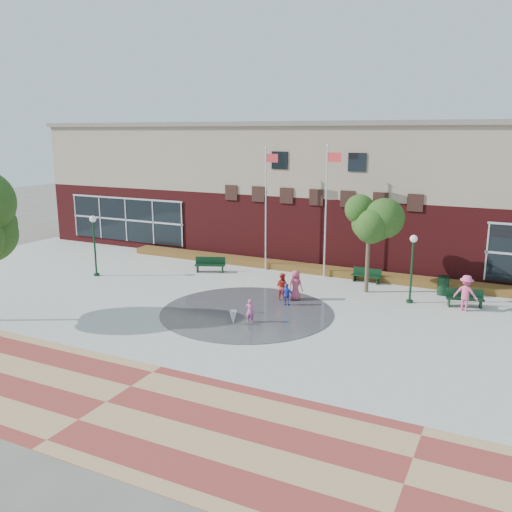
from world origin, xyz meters
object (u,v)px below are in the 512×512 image
at_px(trash_can, 443,285).
at_px(bench_left, 210,268).
at_px(flagpole_right, 327,205).
at_px(flagpole_left, 266,203).
at_px(child_splash, 250,311).

bearing_deg(trash_can, bench_left, -174.26).
height_order(flagpole_right, bench_left, flagpole_right).
xyz_separation_m(flagpole_right, trash_can, (6.86, -0.59, -3.86)).
relative_size(bench_left, trash_can, 1.86).
relative_size(flagpole_left, bench_left, 3.97).
height_order(flagpole_right, trash_can, flagpole_right).
bearing_deg(bench_left, flagpole_left, 13.75).
bearing_deg(child_splash, trash_can, -141.61).
bearing_deg(flagpole_left, bench_left, -138.93).
bearing_deg(child_splash, flagpole_left, -79.93).
xyz_separation_m(flagpole_right, child_splash, (-0.45, -9.05, -3.83)).
bearing_deg(child_splash, flagpole_right, -103.62).
distance_m(flagpole_left, bench_left, 5.32).
relative_size(flagpole_right, trash_can, 7.54).
height_order(bench_left, trash_can, trash_can).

